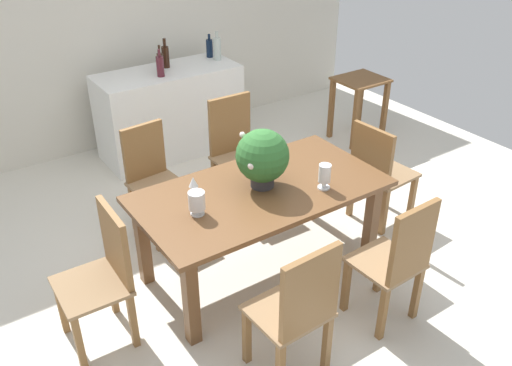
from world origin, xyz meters
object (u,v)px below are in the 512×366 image
object	(u,v)px
chair_near_right	(398,259)
dining_table	(261,201)
wine_bottle_green	(165,56)
wine_bottle_tall	(160,62)
flower_centerpiece	(262,157)
chair_near_left	(299,308)
wine_bottle_clear	(209,48)
wine_bottle_amber	(160,66)
crystal_vase_center_near	(325,175)
wine_glass	(193,183)
chair_head_end	(104,271)
crystal_vase_left	(197,201)
wine_bottle_dark	(217,48)
side_table	(359,96)
kitchen_counter	(170,112)
chair_foot_end	(378,169)
chair_far_right	(236,147)
chair_far_left	(153,176)

from	to	relation	value
chair_near_right	dining_table	bearing A→B (deg)	-69.00
wine_bottle_green	wine_bottle_tall	size ratio (longest dim) A/B	1.10
chair_near_right	flower_centerpiece	bearing A→B (deg)	-71.09
dining_table	chair_near_left	world-z (taller)	chair_near_left
wine_bottle_clear	wine_bottle_amber	bearing A→B (deg)	-158.93
crystal_vase_center_near	wine_glass	xyz separation A→B (m)	(-0.84, 0.42, 0.01)
dining_table	chair_head_end	size ratio (longest dim) A/B	1.90
crystal_vase_left	wine_bottle_clear	xyz separation A→B (m)	(1.52, 2.44, 0.19)
chair_near_right	wine_bottle_dark	distance (m)	3.33
flower_centerpiece	side_table	world-z (taller)	flower_centerpiece
side_table	wine_glass	bearing A→B (deg)	-156.75
kitchen_counter	side_table	distance (m)	2.11
wine_bottle_clear	wine_bottle_tall	distance (m)	0.69
dining_table	chair_head_end	world-z (taller)	chair_head_end
chair_foot_end	crystal_vase_left	distance (m)	1.78
chair_far_right	wine_bottle_green	distance (m)	1.44
chair_foot_end	chair_far_right	bearing A→B (deg)	34.70
crystal_vase_center_near	flower_centerpiece	bearing A→B (deg)	141.44
chair_foot_end	wine_bottle_green	size ratio (longest dim) A/B	3.06
dining_table	chair_head_end	distance (m)	1.22
crystal_vase_left	wine_bottle_dark	distance (m)	2.78
flower_centerpiece	wine_glass	bearing A→B (deg)	163.77
dining_table	side_table	size ratio (longest dim) A/B	2.51
chair_head_end	crystal_vase_center_near	size ratio (longest dim) A/B	5.01
kitchen_counter	wine_bottle_tall	size ratio (longest dim) A/B	5.40
chair_head_end	chair_foot_end	bearing A→B (deg)	90.94
chair_head_end	wine_bottle_tall	world-z (taller)	wine_bottle_tall
chair_far_right	wine_bottle_clear	bearing A→B (deg)	69.26
chair_near_right	wine_bottle_green	size ratio (longest dim) A/B	3.23
wine_bottle_clear	wine_bottle_tall	size ratio (longest dim) A/B	0.91
chair_near_left	wine_bottle_clear	bearing A→B (deg)	-114.29
wine_bottle_tall	side_table	bearing A→B (deg)	-24.57
chair_far_right	crystal_vase_left	world-z (taller)	chair_far_right
crystal_vase_left	kitchen_counter	world-z (taller)	kitchen_counter
dining_table	side_table	bearing A→B (deg)	30.54
dining_table	chair_far_left	bearing A→B (deg)	113.23
dining_table	side_table	world-z (taller)	dining_table
chair_far_right	side_table	world-z (taller)	chair_far_right
chair_far_right	chair_far_left	bearing A→B (deg)	-178.46
dining_table	wine_bottle_dark	xyz separation A→B (m)	(0.99, 2.27, 0.42)
wine_bottle_amber	chair_near_left	bearing A→B (deg)	-101.87
chair_head_end	flower_centerpiece	bearing A→B (deg)	92.39
wine_bottle_amber	wine_bottle_green	bearing A→B (deg)	53.01
chair_foot_end	flower_centerpiece	distance (m)	1.26
wine_bottle_green	wine_bottle_tall	world-z (taller)	wine_bottle_green
crystal_vase_left	wine_bottle_green	size ratio (longest dim) A/B	0.56
wine_bottle_dark	dining_table	bearing A→B (deg)	-113.63
crystal_vase_center_near	wine_glass	distance (m)	0.94
dining_table	chair_foot_end	bearing A→B (deg)	-0.33
wine_bottle_clear	chair_far_right	bearing A→B (deg)	-111.63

